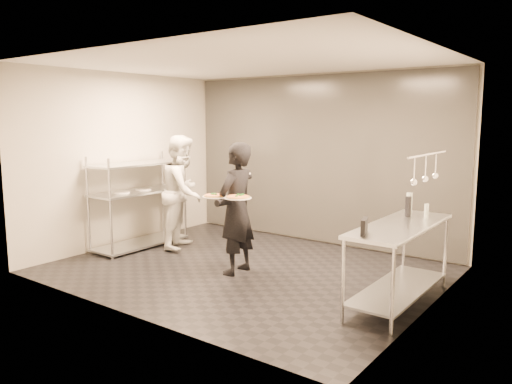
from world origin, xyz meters
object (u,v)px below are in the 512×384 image
Objects in this scene: pizza_plate_far at (238,197)px; waiter at (236,209)px; pizza_plate_near at (215,196)px; bottle_clear at (426,211)px; prep_counter at (400,250)px; bottle_dark at (408,207)px; salad_plate at (241,172)px; chef at (183,192)px; pos_monitor at (364,226)px; pass_rack at (139,200)px; bottle_green at (409,203)px.

waiter is at bearing 132.54° from pizza_plate_far.
pizza_plate_near is 1.88× the size of bottle_clear.
prep_counter is 7.40× the size of bottle_dark.
pizza_plate_far is 1.25× the size of salad_plate.
pizza_plate_far is 2.27m from bottle_clear.
waiter is 0.54m from salad_plate.
waiter is 0.98× the size of chef.
pizza_plate_far is 1.52× the size of pos_monitor.
salad_plate reaches higher than bottle_dark.
chef is (0.61, 0.39, 0.13)m from pass_rack.
waiter is 1.65m from chef.
bottle_green is at bearing 108.31° from waiter.
bottle_clear is at bearing 61.18° from pos_monitor.
bottle_green reaches higher than pizza_plate_far.
salad_plate is at bearing 2.39° from pass_rack.
pass_rack is 2.11m from salad_plate.
pass_rack is 6.13× the size of bottle_green.
pizza_plate_near is (1.99, -0.42, 0.30)m from pass_rack.
pass_rack is 0.91× the size of waiter.
pos_monitor is 0.87× the size of bottle_green.
waiter is 2.20m from bottle_green.
chef is at bearing 174.00° from prep_counter.
waiter reaches higher than prep_counter.
waiter is 7.81× the size of pos_monitor.
chef reaches higher than pizza_plate_far.
pizza_plate_far is 0.64m from salad_plate.
pizza_plate_near is 1.24× the size of bottle_green.
waiter is (-2.18, -0.18, 0.26)m from prep_counter.
pizza_plate_near is at bearing -11.86° from pass_rack.
pizza_plate_far is 1.41× the size of bottle_dark.
pos_monitor is at bearing -7.11° from pizza_plate_near.
pizza_plate_far is (-1.97, -0.40, 0.46)m from prep_counter.
pizza_plate_far is at bearing 2.66° from pizza_plate_near.
bottle_dark is at bearing -169.71° from bottle_clear.
chef is 3.60m from bottle_green.
waiter is at bearing -134.68° from chef.
waiter reaches higher than salad_plate.
bottle_dark reaches higher than pos_monitor.
pass_rack is at bearing -173.88° from bottle_clear.
salad_plate is 2.34m from pos_monitor.
chef is at bearing 146.22° from pos_monitor.
waiter reaches higher than bottle_green.
pass_rack is at bearing -179.97° from prep_counter.
bottle_green is at bearing 105.71° from bottle_dark.
bottle_dark is (-0.20, -0.04, 0.04)m from bottle_clear.
waiter reaches higher than bottle_clear.
chef is 5.26× the size of pizza_plate_far.
bottle_clear is (4.46, 0.48, 0.24)m from pass_rack.
prep_counter is 0.80m from pos_monitor.
pass_rack reaches higher than bottle_clear.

